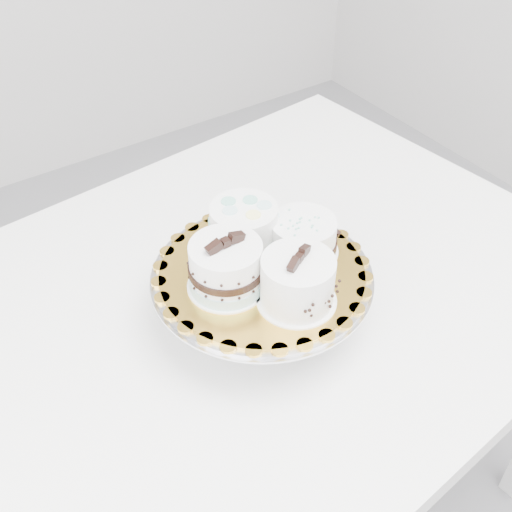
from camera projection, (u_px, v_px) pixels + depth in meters
table at (220, 335)px, 1.11m from camera, size 1.40×1.01×0.75m
cake_stand at (262, 286)px, 1.01m from camera, size 0.35×0.35×0.09m
cake_board at (262, 272)px, 0.99m from camera, size 0.36×0.36×0.00m
cake_swirl at (297, 282)px, 0.91m from camera, size 0.14×0.14×0.09m
cake_banded at (226, 268)px, 0.94m from camera, size 0.12×0.12×0.10m
cake_dots at (244, 227)px, 1.00m from camera, size 0.13×0.13×0.08m
cake_ribbon at (304, 237)px, 1.00m from camera, size 0.13×0.13×0.06m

